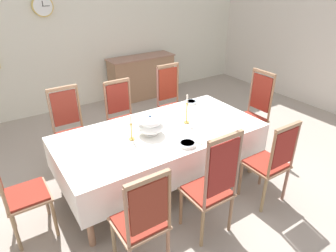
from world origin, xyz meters
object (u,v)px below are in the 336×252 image
at_px(chair_south_c, 271,161).
at_px(chair_head_east, 253,111).
at_px(chair_north_b, 123,116).
at_px(dining_table, 161,136).
at_px(spoon_secondary, 195,101).
at_px(chair_head_west, 16,188).
at_px(chair_north_c, 172,101).
at_px(spoon_primary, 194,141).
at_px(chair_north_a, 70,128).
at_px(soup_tureen, 150,125).
at_px(sideboard, 142,77).
at_px(chair_south_a, 142,220).
at_px(bowl_near_left, 187,144).
at_px(chair_south_b, 212,185).
at_px(candlestick_east, 187,112).
at_px(bowl_near_right, 191,102).
at_px(mounted_clock, 43,6).

bearing_deg(chair_south_c, chair_head_east, 51.40).
bearing_deg(chair_north_b, dining_table, 92.21).
xyz_separation_m(chair_head_east, spoon_secondary, (-0.72, 0.51, 0.15)).
bearing_deg(chair_head_west, chair_north_c, 112.07).
bearing_deg(spoon_primary, chair_north_a, 108.80).
xyz_separation_m(soup_tureen, sideboard, (1.41, 2.81, -0.42)).
distance_m(chair_south_a, chair_south_c, 1.67).
bearing_deg(chair_north_b, chair_north_c, -179.62).
height_order(chair_head_west, chair_head_east, chair_head_west).
bearing_deg(spoon_primary, bowl_near_left, 176.32).
distance_m(chair_north_c, bowl_near_left, 1.69).
relative_size(chair_south_a, chair_south_c, 1.03).
xyz_separation_m(bowl_near_left, sideboard, (1.21, 3.27, -0.32)).
height_order(chair_north_a, chair_north_b, chair_north_a).
xyz_separation_m(chair_south_b, sideboard, (1.31, 3.83, -0.16)).
distance_m(chair_north_a, chair_south_c, 2.62).
height_order(chair_north_c, bowl_near_left, chair_north_c).
relative_size(chair_south_b, chair_south_c, 1.14).
distance_m(chair_north_a, candlestick_east, 1.61).
height_order(chair_south_b, sideboard, chair_south_b).
relative_size(chair_north_a, bowl_near_right, 6.77).
distance_m(dining_table, chair_north_a, 1.31).
distance_m(chair_north_a, chair_head_west, 1.31).
relative_size(chair_north_b, soup_tureen, 3.48).
xyz_separation_m(chair_north_a, chair_north_b, (0.78, -0.00, -0.02)).
distance_m(chair_north_a, chair_north_c, 1.67).
bearing_deg(dining_table, candlestick_east, -0.00).
distance_m(chair_north_c, candlestick_east, 1.16).
height_order(chair_south_b, soup_tureen, chair_south_b).
bearing_deg(candlestick_east, chair_south_a, -140.16).
height_order(chair_south_b, chair_head_west, chair_south_b).
relative_size(soup_tureen, bowl_near_right, 1.86).
relative_size(chair_head_west, bowl_near_left, 6.27).
xyz_separation_m(chair_north_b, chair_north_c, (0.89, 0.01, 0.03)).
bearing_deg(bowl_near_right, chair_north_b, 148.81).
distance_m(chair_south_b, candlestick_east, 1.15).
distance_m(spoon_secondary, sideboard, 2.34).
xyz_separation_m(dining_table, spoon_primary, (0.18, -0.44, 0.08)).
height_order(dining_table, soup_tureen, soup_tureen).
xyz_separation_m(dining_table, chair_north_a, (-0.82, 1.01, -0.10)).
distance_m(bowl_near_right, sideboard, 2.39).
height_order(bowl_near_left, bowl_near_right, bowl_near_left).
relative_size(dining_table, mounted_clock, 6.96).
bearing_deg(chair_north_a, candlestick_east, 140.10).
distance_m(spoon_primary, mounted_clock, 3.75).
relative_size(chair_head_west, chair_head_east, 1.00).
height_order(chair_north_b, bowl_near_left, chair_north_b).
height_order(spoon_secondary, mounted_clock, mounted_clock).
xyz_separation_m(chair_head_east, sideboard, (-0.39, 2.81, -0.15)).
bearing_deg(candlestick_east, dining_table, 180.00).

